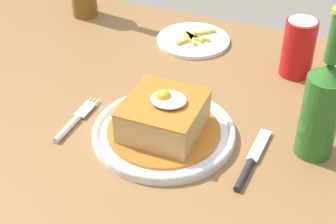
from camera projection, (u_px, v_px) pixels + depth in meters
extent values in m
cube|color=olive|center=(160.00, 120.00, 0.99)|extent=(1.36, 0.85, 0.04)
cylinder|color=olive|center=(33.00, 109.00, 1.64)|extent=(0.07, 0.07, 0.70)
cylinder|color=white|center=(164.00, 134.00, 0.91)|extent=(0.26, 0.26, 0.01)
torus|color=white|center=(164.00, 131.00, 0.91)|extent=(0.26, 0.26, 0.01)
cylinder|color=#C66B23|center=(164.00, 130.00, 0.91)|extent=(0.20, 0.20, 0.01)
cube|color=tan|center=(164.00, 116.00, 0.89)|extent=(0.13, 0.13, 0.06)
cube|color=#C66B23|center=(164.00, 102.00, 0.87)|extent=(0.13, 0.14, 0.00)
ellipsoid|color=white|center=(168.00, 100.00, 0.86)|extent=(0.06, 0.06, 0.01)
sphere|color=yellow|center=(164.00, 97.00, 0.86)|extent=(0.03, 0.03, 0.03)
cylinder|color=silver|center=(67.00, 129.00, 0.92)|extent=(0.01, 0.08, 0.01)
cube|color=silver|center=(85.00, 109.00, 0.97)|extent=(0.02, 0.05, 0.00)
cylinder|color=silver|center=(95.00, 103.00, 0.98)|extent=(0.00, 0.03, 0.00)
cylinder|color=silver|center=(92.00, 102.00, 0.99)|extent=(0.00, 0.03, 0.00)
cylinder|color=silver|center=(88.00, 102.00, 0.99)|extent=(0.00, 0.03, 0.00)
cylinder|color=#262628|center=(244.00, 175.00, 0.82)|extent=(0.02, 0.08, 0.01)
cube|color=silver|center=(259.00, 145.00, 0.88)|extent=(0.02, 0.09, 0.00)
cylinder|color=red|center=(298.00, 48.00, 1.05)|extent=(0.07, 0.07, 0.12)
cylinder|color=silver|center=(303.00, 21.00, 1.01)|extent=(0.06, 0.06, 0.00)
cylinder|color=#2D6B23|center=(320.00, 116.00, 0.84)|extent=(0.06, 0.06, 0.15)
cone|color=#2D6B23|center=(329.00, 71.00, 0.78)|extent=(0.06, 0.06, 0.03)
cylinder|color=white|center=(193.00, 40.00, 1.19)|extent=(0.17, 0.17, 0.01)
cube|color=#EAC64C|center=(191.00, 38.00, 1.18)|extent=(0.04, 0.05, 0.01)
cube|color=#EAC64C|center=(192.00, 37.00, 1.19)|extent=(0.01, 0.05, 0.01)
cube|color=#EAC64C|center=(205.00, 32.00, 1.21)|extent=(0.04, 0.04, 0.01)
cube|color=#EAC64C|center=(193.00, 37.00, 1.19)|extent=(0.06, 0.03, 0.01)
cube|color=#EAC64C|center=(185.00, 41.00, 1.17)|extent=(0.03, 0.05, 0.01)
cube|color=#EAC64C|center=(197.00, 38.00, 1.18)|extent=(0.06, 0.01, 0.01)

